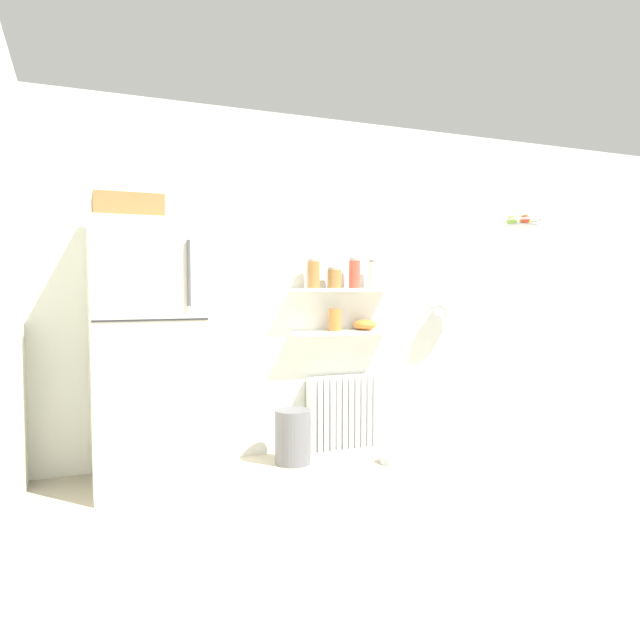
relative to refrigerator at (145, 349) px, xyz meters
The scene contains 15 objects.
ground_plane 2.08m from the refrigerator, 38.14° to the right, with size 7.04×7.04×0.00m, color #B2A893.
back_wall 1.58m from the refrigerator, 14.83° to the left, with size 7.04×0.10×2.60m, color silver.
refrigerator is the anchor object (origin of this frame).
radiator 1.67m from the refrigerator, ahead, with size 0.58×0.12×0.58m.
wall_shelf_lower 1.55m from the refrigerator, ahead, with size 0.84×0.22×0.03m, color white.
wall_shelf_upper 1.60m from the refrigerator, ahead, with size 0.84×0.22×0.03m, color white.
storage_jar_0 1.39m from the refrigerator, 10.30° to the left, with size 0.10×0.10×0.23m.
storage_jar_1 1.54m from the refrigerator, ahead, with size 0.11×0.11×0.16m.
storage_jar_2 1.71m from the refrigerator, ahead, with size 0.09×0.09×0.24m.
storage_jar_3 1.88m from the refrigerator, ahead, with size 0.10×0.10×0.23m.
vase 1.48m from the refrigerator, ahead, with size 0.10×0.10×0.18m, color #CC7033.
shelf_bowl 1.73m from the refrigerator, ahead, with size 0.19×0.19×0.09m, color orange.
trash_bin 1.24m from the refrigerator, ahead, with size 0.26×0.26×0.39m, color slate.
pet_food_bowl 1.93m from the refrigerator, ahead, with size 0.20×0.20×0.05m, color #B7B7BC.
hanging_fruit_basket 3.01m from the refrigerator, ahead, with size 0.32×0.32×0.10m.
Camera 1 is at (-1.88, -2.25, 1.29)m, focal length 32.69 mm.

